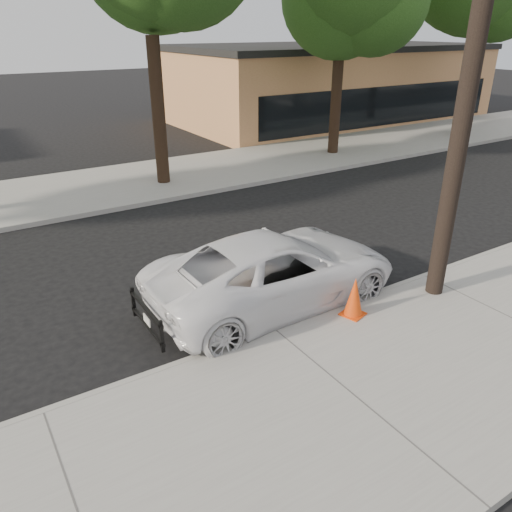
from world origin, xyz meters
The scene contains 8 objects.
ground centered at (0.00, 0.00, 0.00)m, with size 120.00×120.00×0.00m, color black.
near_sidewalk centered at (0.00, -4.30, 0.07)m, with size 90.00×4.40×0.15m, color gray.
far_sidewalk centered at (0.00, 8.50, 0.07)m, with size 90.00×5.00×0.15m, color gray.
curb_near centered at (0.00, -2.10, 0.07)m, with size 90.00×0.12×0.16m, color #9E9B93.
building_main centered at (16.00, 16.00, 2.00)m, with size 18.00×10.00×4.00m, color #BB7C4E.
utility_pole centered at (3.60, -2.70, 4.70)m, with size 1.40×0.34×9.00m.
police_cruiser centered at (0.70, -1.08, 0.73)m, with size 2.41×5.22×1.45m, color white.
traffic_cone centered at (1.54, -2.50, 0.53)m, with size 0.50×0.50×0.79m.
Camera 1 is at (-4.37, -8.42, 5.15)m, focal length 35.00 mm.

